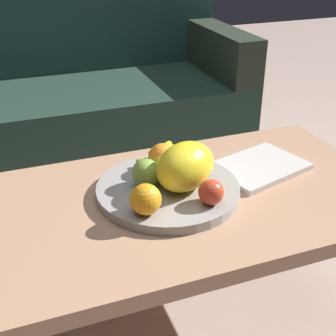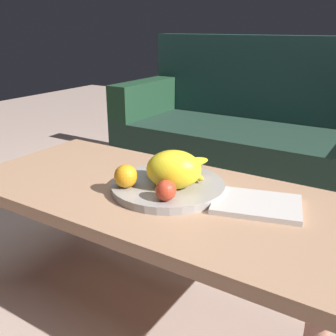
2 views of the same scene
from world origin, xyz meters
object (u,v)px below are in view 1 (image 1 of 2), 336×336
object	(u,v)px
fruit_bowl	(168,190)
apple_left	(211,192)
banana_bunch	(165,161)
coffee_table	(152,219)
orange_left	(146,199)
orange_front	(163,158)
magazine	(259,167)
apple_front	(146,173)
couch	(63,103)
melon_large_front	(185,166)

from	to	relation	value
fruit_bowl	apple_left	distance (m)	0.14
fruit_bowl	banana_bunch	bearing A→B (deg)	74.94
banana_bunch	coffee_table	bearing A→B (deg)	-125.04
orange_left	banana_bunch	bearing A→B (deg)	57.68
orange_front	orange_left	xyz separation A→B (m)	(-0.11, -0.18, -0.00)
coffee_table	magazine	xyz separation A→B (m)	(0.34, 0.06, 0.06)
fruit_bowl	apple_front	distance (m)	0.07
fruit_bowl	orange_left	world-z (taller)	orange_left
couch	fruit_bowl	xyz separation A→B (m)	(0.09, -1.19, 0.17)
orange_front	magazine	size ratio (longest dim) A/B	0.31
melon_large_front	apple_left	distance (m)	0.10
couch	apple_left	bearing A→B (deg)	-83.29
coffee_table	melon_large_front	distance (m)	0.16
couch	banana_bunch	bearing A→B (deg)	-84.36
banana_bunch	orange_left	bearing A→B (deg)	-122.32
apple_left	banana_bunch	bearing A→B (deg)	102.82
apple_left	magazine	size ratio (longest dim) A/B	0.24
coffee_table	apple_left	bearing A→B (deg)	-37.44
melon_large_front	banana_bunch	size ratio (longest dim) A/B	0.97
banana_bunch	apple_front	bearing A→B (deg)	-140.91
apple_left	banana_bunch	distance (m)	0.20
apple_left	melon_large_front	bearing A→B (deg)	107.47
orange_front	orange_left	bearing A→B (deg)	-120.93
coffee_table	couch	distance (m)	1.22
orange_front	apple_front	world-z (taller)	orange_front
apple_left	couch	bearing A→B (deg)	96.71
magazine	fruit_bowl	bearing A→B (deg)	171.17
melon_large_front	orange_left	xyz separation A→B (m)	(-0.13, -0.08, -0.02)
apple_left	magazine	bearing A→B (deg)	34.00
couch	orange_left	xyz separation A→B (m)	(-0.00, -1.29, 0.22)
apple_front	apple_left	distance (m)	0.18
fruit_bowl	apple_left	bearing A→B (deg)	-60.27
orange_left	apple_front	distance (m)	0.12
coffee_table	fruit_bowl	xyz separation A→B (m)	(0.05, 0.02, 0.06)
magazine	orange_front	bearing A→B (deg)	155.12
orange_front	apple_front	distance (m)	0.09
couch	melon_large_front	bearing A→B (deg)	-84.12
melon_large_front	orange_left	size ratio (longest dim) A/B	2.31
coffee_table	magazine	size ratio (longest dim) A/B	5.01
couch	banana_bunch	size ratio (longest dim) A/B	9.84
couch	orange_front	distance (m)	1.14
couch	coffee_table	bearing A→B (deg)	-88.23
coffee_table	fruit_bowl	world-z (taller)	fruit_bowl
coffee_table	melon_large_front	size ratio (longest dim) A/B	7.47
fruit_bowl	melon_large_front	xyz separation A→B (m)	(0.04, -0.02, 0.07)
orange_left	apple_front	size ratio (longest dim) A/B	1.01
couch	apple_left	distance (m)	1.33
fruit_bowl	orange_left	bearing A→B (deg)	-132.69
melon_large_front	fruit_bowl	bearing A→B (deg)	148.16
banana_bunch	couch	bearing A→B (deg)	95.64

